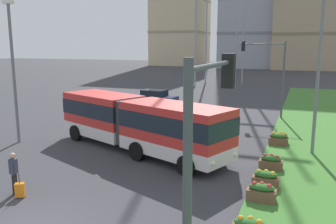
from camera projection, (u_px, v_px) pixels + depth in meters
articulated_bus at (138, 123)px, 20.07m from camera, size 11.85×6.68×3.00m
car_navy_sedan at (155, 98)px, 35.80m from camera, size 4.56×2.37×1.58m
pedestrian_crossing at (14, 170)px, 14.23m from camera, size 0.36×0.51×1.74m
rolling_suitcase at (20, 190)px, 14.01m from camera, size 0.43×0.39×0.97m
flower_planter_1 at (261, 192)px, 13.54m from camera, size 1.10×0.56×0.74m
flower_planter_2 at (266, 179)px, 14.88m from camera, size 1.10×0.56×0.74m
flower_planter_3 at (271, 162)px, 17.03m from camera, size 1.10×0.56×0.74m
flower_planter_4 at (278, 139)px, 21.26m from camera, size 1.10×0.56×0.74m
flower_planter_5 at (279, 138)px, 21.55m from camera, size 1.10×0.56×0.74m
traffic_light_far_right at (269, 66)px, 28.96m from camera, size 3.71×0.28×6.32m
traffic_light_near_right at (205, 152)px, 6.72m from camera, size 0.28×3.39×5.77m
streetlight_left at (13, 66)px, 21.34m from camera, size 0.70×0.28×8.58m
streetlight_median at (319, 58)px, 18.66m from camera, size 0.70×0.28×9.77m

